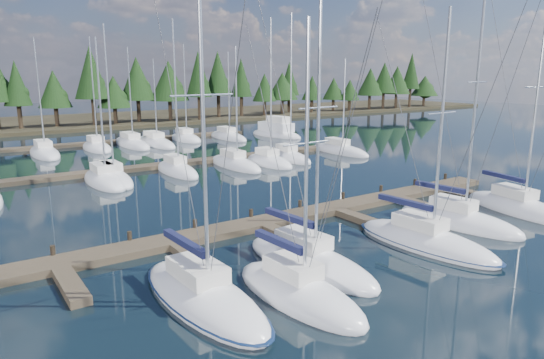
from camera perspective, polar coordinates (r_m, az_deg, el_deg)
ground at (r=41.21m, az=-10.52°, el=-1.13°), size 260.00×260.00×0.00m
far_shore at (r=98.54m, az=-24.84°, el=6.02°), size 220.00×30.00×0.60m
main_dock at (r=30.39m, az=-0.83°, el=-5.48°), size 44.00×6.13×0.90m
back_docks at (r=59.33m, az=-18.20°, el=2.83°), size 50.00×21.80×0.40m
front_sailboat_1 at (r=21.41m, az=-8.12°, el=-13.43°), size 3.56×9.46×15.92m
front_sailboat_2 at (r=21.55m, az=3.06°, el=-13.14°), size 3.21×7.84×12.46m
front_sailboat_3 at (r=24.80m, az=4.34°, el=-9.57°), size 3.59×8.99×14.54m
front_sailboat_4 at (r=28.85m, az=17.56°, el=-6.94°), size 3.70×9.35×13.63m
front_sailboat_5 at (r=33.34m, az=21.01°, el=-4.49°), size 3.71×8.61×16.38m
front_sailboat_6 at (r=38.16m, az=26.96°, el=-2.96°), size 4.24×9.07×15.69m
back_sailboat_rows at (r=55.70m, az=-17.13°, el=2.36°), size 49.74×31.76×16.39m
motor_yacht_right at (r=73.87m, az=0.50°, el=5.54°), size 4.91×10.38×5.00m
tree_line at (r=88.32m, az=-24.74°, el=10.14°), size 186.51×11.84×13.64m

